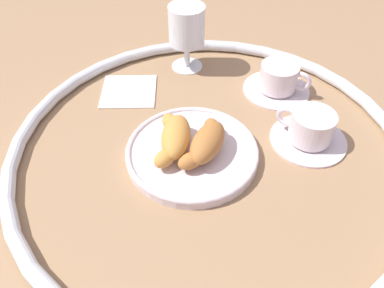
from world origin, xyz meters
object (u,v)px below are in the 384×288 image
object	(u,v)px
croissant_small	(174,137)
juice_glass_left	(187,28)
croissant_large	(206,143)
coffee_cup_near	(279,80)
pastry_plate	(192,152)
folded_napkin	(129,91)
coffee_cup_far	(310,130)

from	to	relation	value
croissant_small	juice_glass_left	size ratio (longest dim) A/B	0.97
croissant_large	coffee_cup_near	bearing A→B (deg)	-25.64
pastry_plate	folded_napkin	xyz separation A→B (m)	(0.15, 0.17, -0.01)
juice_glass_left	croissant_small	bearing A→B (deg)	-171.40
croissant_large	juice_glass_left	distance (m)	0.29
coffee_cup_far	folded_napkin	world-z (taller)	coffee_cup_far
juice_glass_left	coffee_cup_far	bearing A→B (deg)	-124.82
pastry_plate	coffee_cup_near	xyz separation A→B (m)	(0.22, -0.13, 0.02)
pastry_plate	coffee_cup_far	size ratio (longest dim) A/B	1.67
pastry_plate	croissant_small	xyz separation A→B (m)	(0.00, 0.03, 0.03)
juice_glass_left	folded_napkin	world-z (taller)	juice_glass_left
croissant_small	coffee_cup_far	size ratio (longest dim) A/B	1.00
croissant_large	juice_glass_left	size ratio (longest dim) A/B	0.96
croissant_small	pastry_plate	bearing A→B (deg)	-90.97
croissant_small	coffee_cup_far	distance (m)	0.24
croissant_large	juice_glass_left	bearing A→B (deg)	19.61
croissant_small	juice_glass_left	distance (m)	0.28
croissant_small	coffee_cup_near	distance (m)	0.27
coffee_cup_near	coffee_cup_far	world-z (taller)	same
croissant_large	coffee_cup_far	size ratio (longest dim) A/B	0.99
folded_napkin	croissant_large	bearing A→B (deg)	-128.13
croissant_small	juice_glass_left	world-z (taller)	juice_glass_left
coffee_cup_near	coffee_cup_far	bearing A→B (deg)	-155.30
coffee_cup_near	folded_napkin	world-z (taller)	coffee_cup_near
croissant_small	juice_glass_left	xyz separation A→B (m)	(0.27, 0.04, 0.05)
pastry_plate	juice_glass_left	distance (m)	0.29
croissant_large	juice_glass_left	world-z (taller)	juice_glass_left
juice_glass_left	coffee_cup_near	bearing A→B (deg)	-103.10
croissant_large	coffee_cup_near	xyz separation A→B (m)	(0.22, -0.11, -0.01)
coffee_cup_near	folded_napkin	bearing A→B (deg)	103.29
pastry_plate	folded_napkin	size ratio (longest dim) A/B	2.06
croissant_large	croissant_small	distance (m)	0.05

